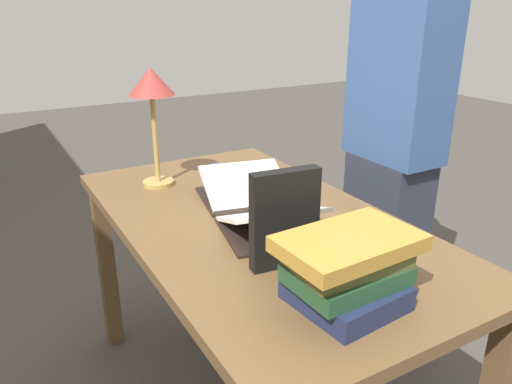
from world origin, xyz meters
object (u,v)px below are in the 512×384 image
Objects in this scene: book_stack_tall at (347,270)px; person_reader at (392,151)px; open_book at (258,205)px; pencil at (297,190)px; book_standing_upright at (285,219)px; reading_lamp at (152,92)px; coffee_mug at (218,177)px.

person_reader is at bearing -49.97° from book_stack_tall.
pencil is at bearing -53.57° from open_book.
reading_lamp is (0.73, 0.07, 0.21)m from book_standing_upright.
book_stack_tall is at bearing 174.55° from coffee_mug.
open_book is 0.65m from person_reader.
book_stack_tall is at bearing -177.37° from open_book.
pencil is 0.09× the size of person_reader.
reading_lamp is 0.61m from pencil.
pencil is at bearing -125.23° from coffee_mug.
book_stack_tall is (-0.53, 0.09, 0.06)m from open_book.
open_book is 0.54m from reading_lamp.
book_stack_tall is 1.21× the size of book_standing_upright.
open_book is at bearing -12.35° from book_standing_upright.
reading_lamp is 2.61× the size of pencil.
open_book reaches higher than coffee_mug.
open_book is 0.54m from book_stack_tall.
open_book is 0.24m from pencil.
open_book is 6.26× the size of coffee_mug.
person_reader is at bearing -111.70° from reading_lamp.
coffee_mug is at bearing -130.33° from reading_lamp.
coffee_mug is (0.79, -0.08, -0.04)m from book_stack_tall.
book_standing_upright reaches higher than pencil.
book_standing_upright reaches higher than book_stack_tall.
book_standing_upright is 0.15× the size of person_reader.
book_stack_tall is 3.24× the size of coffee_mug.
book_stack_tall is at bearing -167.32° from book_standing_upright.
reading_lamp is (0.41, 0.18, 0.31)m from open_book.
book_stack_tall is 0.80m from coffee_mug.
book_stack_tall is 0.22m from book_standing_upright.
coffee_mug is 0.06× the size of person_reader.
book_standing_upright is 0.85m from person_reader.
book_stack_tall is 0.95m from person_reader.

